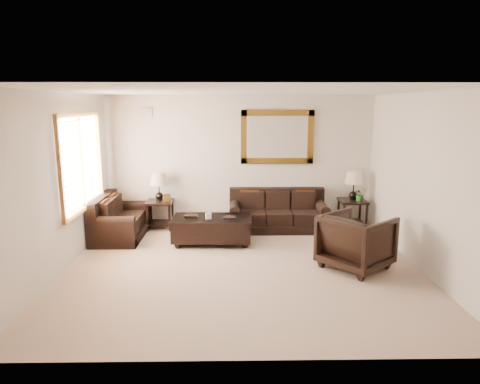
{
  "coord_description": "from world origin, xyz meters",
  "views": [
    {
      "loc": [
        -0.14,
        -6.34,
        2.51
      ],
      "look_at": [
        -0.03,
        0.6,
        1.08
      ],
      "focal_mm": 32.0,
      "sensor_mm": 36.0,
      "label": 1
    }
  ],
  "objects_px": {
    "end_table_right": "(353,191)",
    "armchair": "(356,239)",
    "coffee_table": "(212,227)",
    "loveseat": "(118,222)",
    "sofa": "(278,215)",
    "end_table_left": "(159,192)"
  },
  "relations": [
    {
      "from": "end_table_left",
      "to": "sofa",
      "type": "bearing_deg",
      "value": -2.03
    },
    {
      "from": "end_table_right",
      "to": "armchair",
      "type": "height_order",
      "value": "end_table_right"
    },
    {
      "from": "loveseat",
      "to": "end_table_right",
      "type": "height_order",
      "value": "end_table_right"
    },
    {
      "from": "sofa",
      "to": "coffee_table",
      "type": "xyz_separation_m",
      "value": [
        -1.3,
        -0.9,
        0.01
      ]
    },
    {
      "from": "sofa",
      "to": "end_table_left",
      "type": "height_order",
      "value": "end_table_left"
    },
    {
      "from": "loveseat",
      "to": "end_table_left",
      "type": "height_order",
      "value": "end_table_left"
    },
    {
      "from": "loveseat",
      "to": "end_table_right",
      "type": "bearing_deg",
      "value": -82.59
    },
    {
      "from": "armchair",
      "to": "sofa",
      "type": "bearing_deg",
      "value": -16.02
    },
    {
      "from": "sofa",
      "to": "end_table_left",
      "type": "relative_size",
      "value": 1.69
    },
    {
      "from": "loveseat",
      "to": "end_table_left",
      "type": "distance_m",
      "value": 1.04
    },
    {
      "from": "end_table_right",
      "to": "coffee_table",
      "type": "distance_m",
      "value": 3.06
    },
    {
      "from": "coffee_table",
      "to": "loveseat",
      "type": "bearing_deg",
      "value": 169.78
    },
    {
      "from": "end_table_left",
      "to": "coffee_table",
      "type": "distance_m",
      "value": 1.56
    },
    {
      "from": "loveseat",
      "to": "end_table_right",
      "type": "distance_m",
      "value": 4.74
    },
    {
      "from": "end_table_left",
      "to": "armchair",
      "type": "bearing_deg",
      "value": -33.36
    },
    {
      "from": "end_table_left",
      "to": "end_table_right",
      "type": "relative_size",
      "value": 0.99
    },
    {
      "from": "coffee_table",
      "to": "end_table_left",
      "type": "bearing_deg",
      "value": 139.87
    },
    {
      "from": "coffee_table",
      "to": "armchair",
      "type": "distance_m",
      "value": 2.62
    },
    {
      "from": "loveseat",
      "to": "end_table_right",
      "type": "relative_size",
      "value": 1.23
    },
    {
      "from": "sofa",
      "to": "end_table_right",
      "type": "distance_m",
      "value": 1.63
    },
    {
      "from": "end_table_right",
      "to": "armchair",
      "type": "xyz_separation_m",
      "value": [
        -0.56,
        -2.24,
        -0.3
      ]
    },
    {
      "from": "coffee_table",
      "to": "sofa",
      "type": "bearing_deg",
      "value": 36.1
    }
  ]
}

